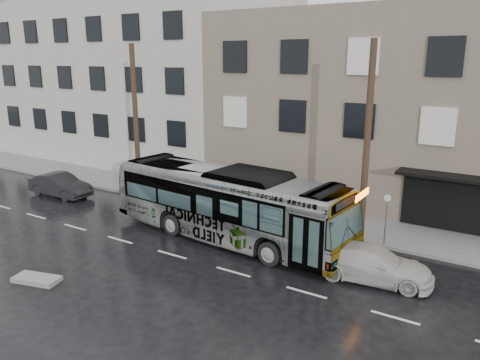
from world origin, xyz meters
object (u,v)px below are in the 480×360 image
object	(u,v)px
dark_sedan	(60,185)
bus	(227,204)
utility_pole_front	(367,144)
utility_pole_rear	(136,122)
white_sedan	(372,264)
sign_post	(386,219)

from	to	relation	value
dark_sedan	bus	bearing A→B (deg)	-93.52
utility_pole_front	utility_pole_rear	bearing A→B (deg)	180.00
white_sedan	dark_sedan	xyz separation A→B (m)	(-19.77, 0.91, 0.04)
dark_sedan	sign_post	bearing A→B (deg)	-84.39
dark_sedan	white_sedan	bearing A→B (deg)	-94.64
utility_pole_front	utility_pole_rear	xyz separation A→B (m)	(-14.00, 0.00, 0.00)
bus	white_sedan	xyz separation A→B (m)	(7.06, -0.57, -1.06)
sign_post	utility_pole_front	bearing A→B (deg)	180.00
utility_pole_rear	white_sedan	bearing A→B (deg)	-12.64
utility_pole_front	dark_sedan	size ratio (longest dim) A/B	2.09
bus	utility_pole_front	bearing A→B (deg)	-56.65
sign_post	bus	bearing A→B (deg)	-156.12
sign_post	dark_sedan	distance (m)	19.49
sign_post	white_sedan	size ratio (longest dim) A/B	0.52
white_sedan	dark_sedan	size ratio (longest dim) A/B	1.07
white_sedan	utility_pole_rear	bearing A→B (deg)	69.55
bus	utility_pole_rear	bearing A→B (deg)	76.44
bus	white_sedan	bearing A→B (deg)	-89.29
utility_pole_rear	bus	distance (m)	9.46
white_sedan	dark_sedan	world-z (taller)	dark_sedan
white_sedan	utility_pole_front	bearing A→B (deg)	16.33
utility_pole_rear	sign_post	world-z (taller)	utility_pole_rear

